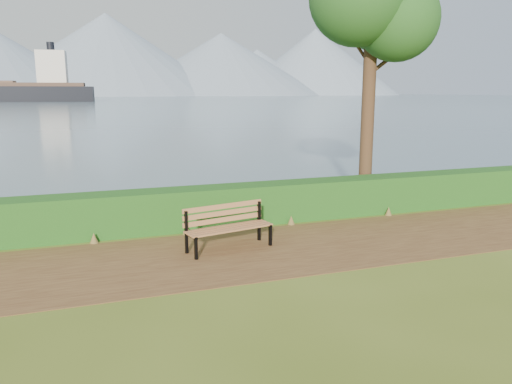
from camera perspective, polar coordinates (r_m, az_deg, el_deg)
name	(u,v)px	position (r m, az deg, el deg)	size (l,w,h in m)	color
ground	(259,256)	(10.41, 0.37, -7.32)	(140.00, 140.00, 0.00)	#4F5F1B
path	(254,251)	(10.67, -0.18, -6.80)	(40.00, 3.40, 0.01)	#52311C
hedge	(225,206)	(12.66, -3.60, -1.58)	(32.00, 0.85, 1.00)	#134514
water	(85,98)	(269.32, -18.92, 10.13)	(700.00, 510.00, 0.00)	#465C72
mountains	(67,58)	(416.08, -20.75, 14.08)	(585.00, 190.00, 70.00)	gray
bench	(227,224)	(10.75, -3.32, -3.64)	(1.98, 0.95, 0.96)	black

